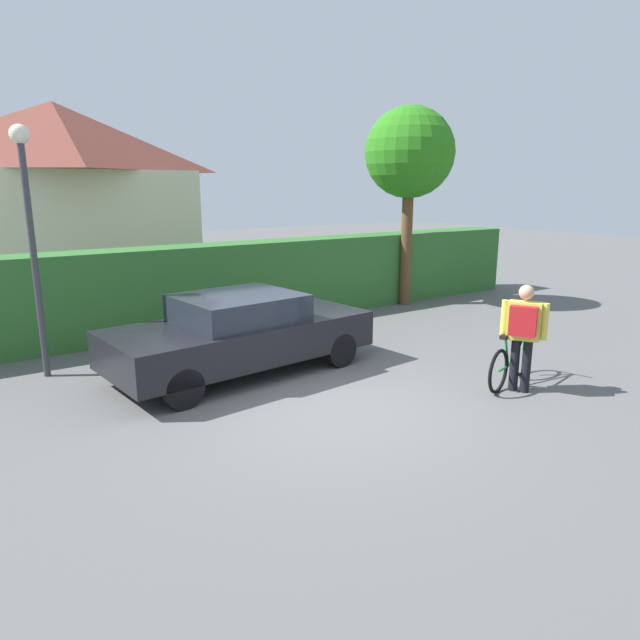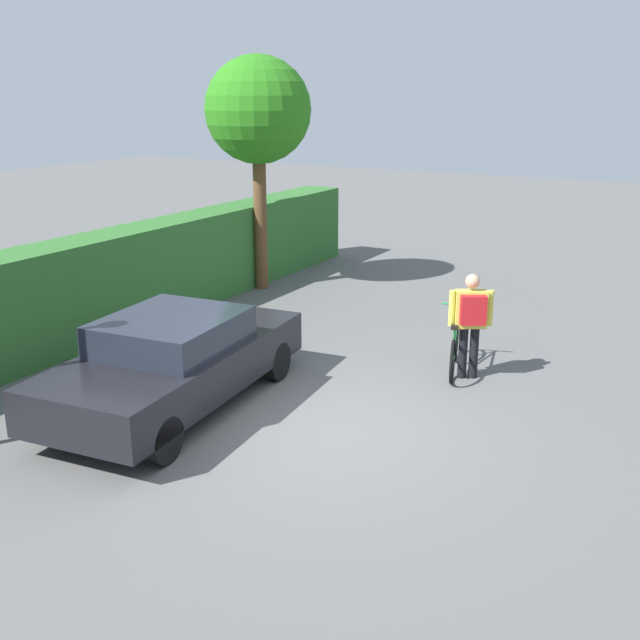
% 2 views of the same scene
% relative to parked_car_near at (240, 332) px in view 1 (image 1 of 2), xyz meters
% --- Properties ---
extents(ground_plane, '(60.00, 60.00, 0.00)m').
position_rel_parked_car_near_xyz_m(ground_plane, '(0.28, -1.94, -0.66)').
color(ground_plane, '#595959').
extents(hedge_row, '(18.47, 0.90, 1.74)m').
position_rel_parked_car_near_xyz_m(hedge_row, '(0.28, 3.12, 0.21)').
color(hedge_row, '#2F672B').
rests_on(hedge_row, ground).
extents(house_distant, '(6.42, 4.60, 5.05)m').
position_rel_parked_car_near_xyz_m(house_distant, '(-0.85, 8.85, 1.92)').
color(house_distant, beige).
rests_on(house_distant, ground).
extents(parked_car_near, '(4.32, 2.17, 1.27)m').
position_rel_parked_car_near_xyz_m(parked_car_near, '(0.00, 0.00, 0.00)').
color(parked_car_near, black).
rests_on(parked_car_near, ground).
extents(bicycle, '(1.59, 0.65, 0.93)m').
position_rel_parked_car_near_xyz_m(bicycle, '(3.11, -2.77, -0.29)').
color(bicycle, black).
rests_on(bicycle, ground).
extents(person_rider, '(0.50, 0.57, 1.57)m').
position_rel_parked_car_near_xyz_m(person_rider, '(2.94, -3.06, 0.28)').
color(person_rider, black).
rests_on(person_rider, ground).
extents(street_lamp, '(0.28, 0.28, 3.78)m').
position_rel_parked_car_near_xyz_m(street_lamp, '(-2.61, 1.57, 1.82)').
color(street_lamp, '#38383D').
rests_on(street_lamp, ground).
extents(tree_kerbside, '(2.16, 2.16, 4.78)m').
position_rel_parked_car_near_xyz_m(tree_kerbside, '(5.85, 2.56, 2.99)').
color(tree_kerbside, brown).
rests_on(tree_kerbside, ground).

